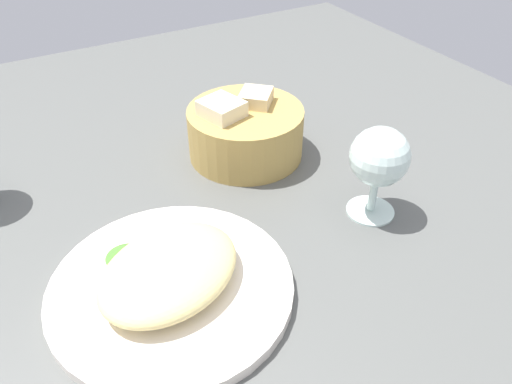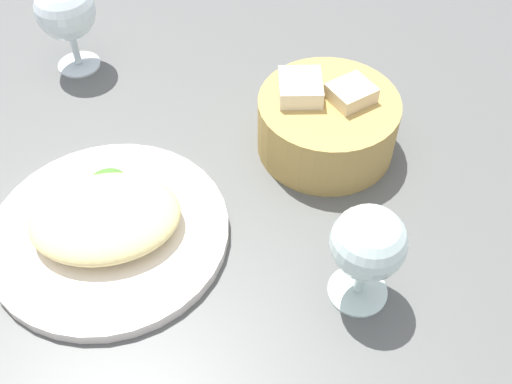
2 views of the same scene
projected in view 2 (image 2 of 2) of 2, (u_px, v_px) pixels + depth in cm
name	position (u px, v px, depth cm)	size (l,w,h in cm)	color
ground_plane	(159.00, 225.00, 70.73)	(140.00, 140.00, 2.00)	#555754
plate	(110.00, 232.00, 67.87)	(26.01, 26.01, 1.40)	white
omelette	(105.00, 217.00, 65.89)	(16.03, 12.38, 3.83)	#E8D386
lettuce_garnish	(107.00, 178.00, 71.30)	(4.49, 4.49, 1.22)	#487B2F
bread_basket	(326.00, 122.00, 74.57)	(16.71, 16.71, 9.54)	tan
wine_glass_near	(368.00, 246.00, 57.73)	(7.30, 7.30, 12.12)	silver
wine_glass_far	(66.00, 13.00, 81.70)	(7.96, 7.96, 12.91)	silver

